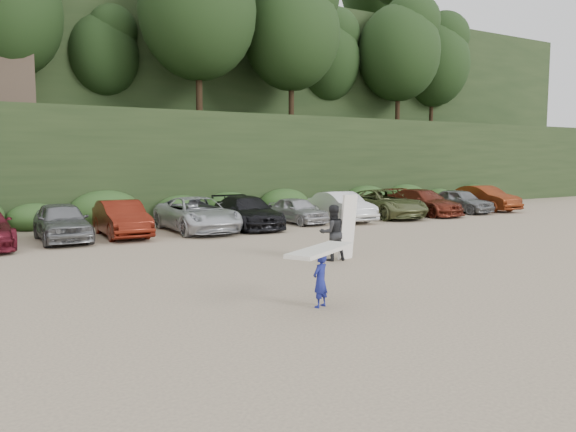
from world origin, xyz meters
TOP-DOWN VIEW (x-y plane):
  - ground at (0.00, 0.00)m, footprint 120.00×120.00m
  - hillside_backdrop at (-0.26, 35.93)m, footprint 90.00×41.50m
  - parked_cars at (-1.87, 10.04)m, footprint 39.79×6.13m
  - child_surfer at (-5.32, -3.97)m, footprint 2.30×1.68m
  - adult_surfer at (-1.62, 0.68)m, footprint 1.39×0.86m

SIDE VIEW (x-z plane):
  - ground at x=0.00m, z-range 0.00..0.00m
  - parked_cars at x=-1.87m, z-range -0.04..1.60m
  - child_surfer at x=-5.32m, z-range 0.25..1.62m
  - adult_surfer at x=-1.62m, z-range -0.15..2.04m
  - hillside_backdrop at x=-0.26m, z-range -2.78..25.22m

